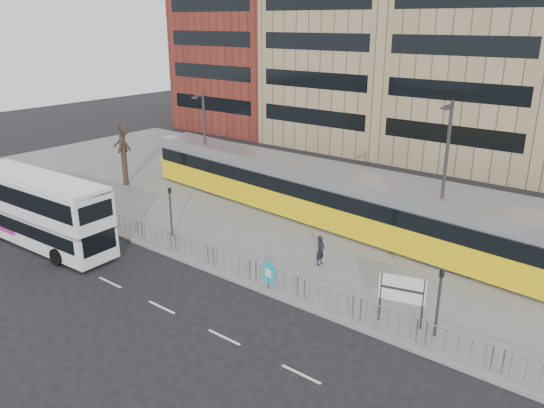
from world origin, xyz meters
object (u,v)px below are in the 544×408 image
Objects in this scene: lamp_post_east at (444,177)px; lamp_post_west at (204,138)px; bare_tree at (120,120)px; station_sign at (402,291)px; double_decker_bus at (40,208)px; pedestrian at (320,250)px; tram at (315,193)px; traffic_light_west at (170,206)px; ad_panel at (269,273)px; traffic_light_east at (439,294)px.

lamp_post_west is at bearing 175.77° from lamp_post_east.
station_sign is at bearing -11.84° from bare_tree.
lamp_post_east is at bearing 29.29° from double_decker_bus.
bare_tree reaches higher than double_decker_bus.
pedestrian is at bearing -136.83° from lamp_post_east.
tram is 7.11m from pedestrian.
double_decker_bus reaches higher than traffic_light_west.
ad_panel is 3.86m from pedestrian.
traffic_light_west is 0.35× the size of lamp_post_east.
bare_tree is at bearing 160.96° from traffic_light_west.
tram is at bearing 122.03° from ad_panel.
lamp_post_east is (-2.93, 7.24, 2.78)m from traffic_light_east.
lamp_post_east is at bearing -4.23° from lamp_post_west.
bare_tree reaches higher than tram.
traffic_light_west and traffic_light_east have the same top height.
ad_panel is 0.19× the size of bare_tree.
traffic_light_west is at bearing -154.47° from lamp_post_east.
bare_tree is at bearing -176.11° from lamp_post_east.
pedestrian reaches higher than ad_panel.
tram is 18.35× the size of pedestrian.
lamp_post_west reaches higher than traffic_light_west.
ad_panel is at bearing -63.47° from tram.
lamp_post_west is at bearing 27.84° from bare_tree.
tram reaches higher than ad_panel.
lamp_post_west is 1.05× the size of bare_tree.
double_decker_bus is 14.64m from ad_panel.
traffic_light_west is at bearing 42.88° from double_decker_bus.
ad_panel is at bearing 171.07° from pedestrian.
traffic_light_east is (8.14, 0.98, 1.19)m from ad_panel.
ad_panel is (14.06, 3.84, -1.38)m from double_decker_bus.
pedestrian is 9.69m from traffic_light_west.
station_sign is 0.31× the size of lamp_post_west.
bare_tree reaches higher than traffic_light_east.
tram is 3.47× the size of lamp_post_east.
lamp_post_west is at bearing 87.11° from double_decker_bus.
station_sign is 22.48m from lamp_post_west.
traffic_light_west is at bearing -117.61° from tram.
traffic_light_west is 0.44× the size of bare_tree.
double_decker_bus is at bearing 178.03° from station_sign.
ad_panel is 0.43× the size of traffic_light_west.
lamp_post_east reaches higher than ad_panel.
tram is 9.45m from traffic_light_west.
traffic_light_east is 0.41× the size of lamp_post_west.
station_sign is at bearing -22.90° from lamp_post_west.
tram is 10.58m from lamp_post_west.
bare_tree is (-11.14, 4.99, 3.26)m from traffic_light_west.
tram is 4.27× the size of bare_tree.
pedestrian is 0.22× the size of lamp_post_west.
lamp_post_east is at bearing 30.62° from traffic_light_west.
bare_tree reaches higher than pedestrian.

